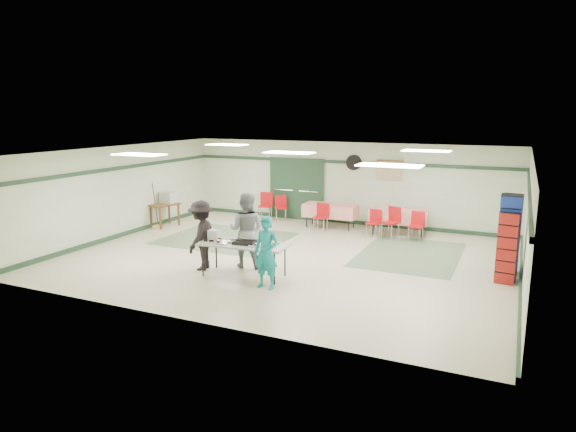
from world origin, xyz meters
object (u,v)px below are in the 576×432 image
at_px(chair_a, 392,219).
at_px(chair_c, 417,223).
at_px(serving_table, 244,245).
at_px(crate_stack_red, 508,247).
at_px(chair_loose_b, 266,203).
at_px(office_printer, 169,197).
at_px(volunteer_teal, 266,253).
at_px(broom, 155,205).
at_px(volunteer_dark, 201,235).
at_px(volunteer_grey, 246,230).
at_px(chair_b, 374,220).
at_px(chair_loose_a, 281,205).
at_px(printer_table, 165,207).
at_px(crate_stack_blue_b, 509,238).
at_px(dining_table_a, 399,216).
at_px(crate_stack_blue_a, 509,234).
at_px(dining_table_b, 330,210).
at_px(chair_d, 322,214).

distance_m(chair_a, chair_c, 0.72).
xyz_separation_m(serving_table, crate_stack_red, (5.44, 1.99, 0.07)).
relative_size(chair_loose_b, office_printer, 2.03).
bearing_deg(volunteer_teal, broom, 151.25).
xyz_separation_m(volunteer_teal, volunteer_dark, (-1.99, 0.54, 0.05)).
relative_size(volunteer_grey, chair_a, 1.93).
bearing_deg(serving_table, chair_b, 66.45).
distance_m(serving_table, broom, 5.82).
height_order(chair_c, chair_loose_a, chair_loose_a).
height_order(volunteer_dark, printer_table, volunteer_dark).
bearing_deg(chair_loose_a, crate_stack_blue_b, -55.43).
relative_size(chair_loose_a, office_printer, 1.84).
xyz_separation_m(crate_stack_red, printer_table, (-10.30, 1.44, -0.15)).
height_order(dining_table_a, chair_loose_b, chair_loose_b).
bearing_deg(crate_stack_blue_a, crate_stack_blue_b, -90.00).
bearing_deg(dining_table_b, chair_loose_a, 165.85).
height_order(volunteer_dark, chair_loose_b, volunteer_dark).
xyz_separation_m(chair_c, crate_stack_blue_a, (2.48, -2.13, 0.40)).
relative_size(volunteer_teal, printer_table, 1.52).
relative_size(crate_stack_blue_b, office_printer, 4.17).
relative_size(volunteer_dark, chair_loose_a, 1.94).
distance_m(dining_table_b, crate_stack_blue_b, 6.33).
bearing_deg(volunteer_teal, chair_d, 101.68).
bearing_deg(crate_stack_blue_b, crate_stack_red, -90.00).
bearing_deg(chair_loose_a, chair_loose_b, 167.33).
bearing_deg(chair_a, chair_loose_b, -168.44).
bearing_deg(chair_c, volunteer_teal, -105.61).
xyz_separation_m(crate_stack_red, office_printer, (-10.30, 1.68, 0.14)).
distance_m(volunteer_grey, crate_stack_blue_a, 6.12).
relative_size(volunteer_dark, chair_b, 2.03).
bearing_deg(volunteer_dark, crate_stack_blue_a, 102.95).
height_order(crate_stack_blue_b, broom, crate_stack_blue_b).
distance_m(chair_loose_b, broom, 3.74).
xyz_separation_m(crate_stack_red, crate_stack_blue_b, (0.00, 0.15, 0.17)).
distance_m(serving_table, chair_c, 5.76).
bearing_deg(printer_table, dining_table_a, 29.15).
bearing_deg(broom, volunteer_grey, -33.88).
relative_size(volunteer_grey, volunteer_dark, 1.09).
relative_size(volunteer_grey, chair_b, 2.22).
bearing_deg(chair_loose_b, broom, -147.08).
bearing_deg(office_printer, chair_a, 13.02).
distance_m(volunteer_dark, crate_stack_red, 6.88).
xyz_separation_m(chair_loose_b, crate_stack_red, (7.81, -3.80, 0.21)).
height_order(chair_b, crate_stack_blue_b, crate_stack_blue_b).
xyz_separation_m(volunteer_dark, broom, (-3.79, 3.05, -0.07)).
relative_size(volunteer_grey, broom, 1.24).
bearing_deg(chair_b, crate_stack_blue_a, -21.52).
relative_size(volunteer_grey, chair_loose_b, 1.92).
distance_m(volunteer_grey, broom, 5.24).
xyz_separation_m(volunteer_grey, volunteer_dark, (-0.86, -0.63, -0.08)).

